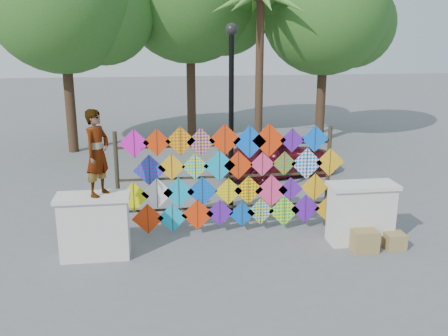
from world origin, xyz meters
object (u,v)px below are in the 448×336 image
at_px(kite_rack, 230,179).
at_px(lamppost, 231,102).
at_px(vendor_woman, 97,153).
at_px(sedan, 278,156).

bearing_deg(kite_rack, lamppost, 80.08).
distance_m(vendor_woman, sedan, 7.12).
distance_m(kite_rack, vendor_woman, 2.92).
relative_size(vendor_woman, sedan, 0.45).
height_order(kite_rack, vendor_woman, vendor_woman).
bearing_deg(lamppost, vendor_woman, -142.33).
relative_size(vendor_woman, lamppost, 0.37).
bearing_deg(vendor_woman, sedan, -11.91).
bearing_deg(vendor_woman, lamppost, -21.37).
bearing_deg(sedan, lamppost, 132.96).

